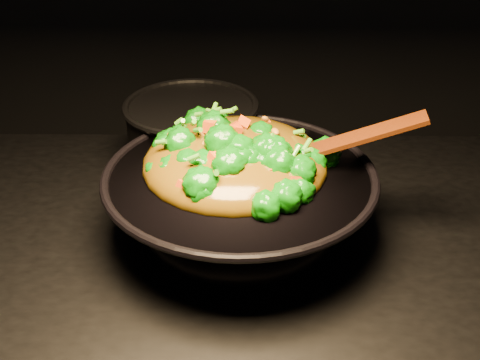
# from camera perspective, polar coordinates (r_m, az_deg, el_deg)

# --- Properties ---
(wok) EXTENTS (0.40, 0.40, 0.11)m
(wok) POSITION_cam_1_polar(r_m,az_deg,el_deg) (0.91, -0.01, -2.49)
(wok) COLOR black
(wok) RESTS_ON stovetop
(stir_fry) EXTENTS (0.32, 0.32, 0.10)m
(stir_fry) POSITION_cam_1_polar(r_m,az_deg,el_deg) (0.88, -0.49, 4.03)
(stir_fry) COLOR #0E6B07
(stir_fry) RESTS_ON wok
(spatula) EXTENTS (0.24, 0.06, 0.10)m
(spatula) POSITION_cam_1_polar(r_m,az_deg,el_deg) (0.90, 9.59, 3.56)
(spatula) COLOR #330F07
(spatula) RESTS_ON wok
(back_pot) EXTENTS (0.28, 0.28, 0.13)m
(back_pot) POSITION_cam_1_polar(r_m,az_deg,el_deg) (1.10, -4.55, 4.19)
(back_pot) COLOR black
(back_pot) RESTS_ON stovetop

